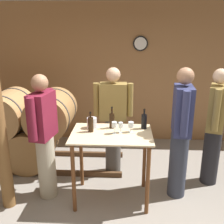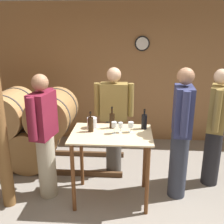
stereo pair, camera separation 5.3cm
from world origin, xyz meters
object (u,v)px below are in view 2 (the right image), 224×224
at_px(wine_glass_near_left, 114,125).
at_px(wine_glass_near_right, 131,125).
at_px(wine_glass_near_center, 121,126).
at_px(person_host, 44,135).
at_px(person_visitor_with_scarf, 216,126).
at_px(wine_bottle_center, 144,121).
at_px(person_visitor_near_door, 114,120).
at_px(ice_bucket, 92,123).
at_px(person_visitor_bearded, 181,132).
at_px(wine_bottle_left, 112,120).
at_px(wine_bottle_far_left, 91,124).

distance_m(wine_glass_near_left, wine_glass_near_right, 0.22).
bearing_deg(wine_glass_near_center, person_host, -179.44).
bearing_deg(person_visitor_with_scarf, wine_bottle_center, -164.38).
relative_size(person_visitor_with_scarf, person_visitor_near_door, 1.02).
xyz_separation_m(wine_bottle_center, person_visitor_near_door, (-0.43, 0.50, -0.16)).
height_order(ice_bucket, person_visitor_with_scarf, person_visitor_with_scarf).
relative_size(ice_bucket, person_visitor_with_scarf, 0.08).
distance_m(wine_glass_near_center, person_visitor_with_scarf, 1.40).
xyz_separation_m(wine_bottle_center, wine_glass_near_left, (-0.38, -0.19, 0.01)).
xyz_separation_m(wine_glass_near_left, person_host, (-0.91, 0.02, -0.17)).
height_order(wine_glass_near_left, person_visitor_bearded, person_visitor_bearded).
height_order(wine_glass_near_center, person_visitor_with_scarf, person_visitor_with_scarf).
height_order(wine_bottle_left, wine_glass_near_right, wine_bottle_left).
relative_size(person_host, person_visitor_bearded, 0.96).
bearing_deg(wine_bottle_far_left, person_visitor_near_door, 68.40).
xyz_separation_m(wine_bottle_far_left, wine_bottle_center, (0.69, 0.15, 0.00)).
xyz_separation_m(wine_glass_near_center, ice_bucket, (-0.38, 0.15, -0.03)).
xyz_separation_m(wine_bottle_left, person_host, (-0.87, -0.17, -0.17)).
distance_m(ice_bucket, person_visitor_with_scarf, 1.74).
xyz_separation_m(wine_glass_near_center, wine_glass_near_right, (0.13, 0.03, 0.00)).
distance_m(wine_glass_near_left, person_visitor_near_door, 0.72).
bearing_deg(person_host, wine_bottle_far_left, 2.25).
bearing_deg(wine_glass_near_left, person_visitor_near_door, 93.84).
bearing_deg(wine_glass_near_left, wine_glass_near_right, 15.56).
bearing_deg(wine_bottle_center, person_visitor_near_door, 130.58).
relative_size(wine_glass_near_left, person_visitor_bearded, 0.09).
xyz_separation_m(wine_bottle_left, wine_glass_near_left, (0.04, -0.19, 0.00)).
bearing_deg(person_visitor_with_scarf, wine_glass_near_left, -161.17).
bearing_deg(wine_bottle_left, wine_bottle_far_left, -151.11).
distance_m(wine_glass_near_center, person_visitor_bearded, 0.79).
bearing_deg(wine_bottle_far_left, person_visitor_with_scarf, 14.19).
xyz_separation_m(person_host, person_visitor_with_scarf, (2.31, 0.45, 0.01)).
height_order(wine_glass_near_center, person_host, person_host).
distance_m(wine_glass_near_right, ice_bucket, 0.53).
bearing_deg(ice_bucket, person_host, -165.33).
height_order(wine_glass_near_left, wine_glass_near_right, wine_glass_near_left).
relative_size(wine_glass_near_right, ice_bucket, 0.99).
height_order(wine_bottle_far_left, person_visitor_with_scarf, person_visitor_with_scarf).
relative_size(wine_bottle_center, person_visitor_with_scarf, 0.16).
relative_size(wine_bottle_far_left, wine_glass_near_right, 1.92).
bearing_deg(wine_glass_near_left, wine_bottle_left, 101.76).
xyz_separation_m(wine_glass_near_center, person_visitor_near_door, (-0.13, 0.66, -0.16)).
bearing_deg(wine_glass_near_center, wine_bottle_far_left, 177.87).
height_order(wine_bottle_left, wine_glass_near_left, wine_bottle_left).
bearing_deg(wine_glass_near_right, person_visitor_with_scarf, 19.39).
relative_size(wine_bottle_far_left, wine_bottle_center, 0.98).
xyz_separation_m(ice_bucket, person_visitor_near_door, (0.26, 0.51, -0.13)).
distance_m(wine_bottle_far_left, ice_bucket, 0.14).
xyz_separation_m(wine_bottle_center, ice_bucket, (-0.69, -0.01, -0.03)).
xyz_separation_m(wine_bottle_far_left, person_visitor_near_door, (0.26, 0.65, -0.16)).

